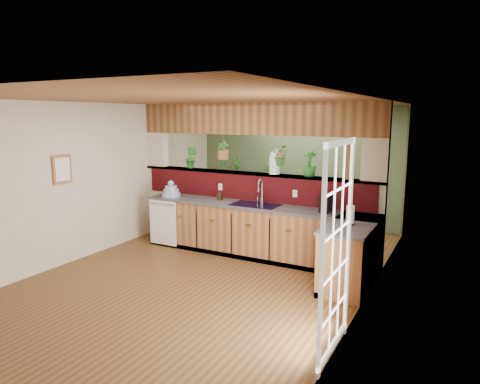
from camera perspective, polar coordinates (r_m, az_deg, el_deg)
The scene contains 28 objects.
ground at distance 6.76m, azimuth -3.64°, elevation -10.50°, with size 4.60×7.00×0.01m, color #56381A.
ceiling at distance 6.33m, azimuth -3.91°, elevation 12.10°, with size 4.60×7.00×0.01m, color brown.
wall_back at distance 9.54m, azimuth 7.44°, elevation 3.56°, with size 4.60×0.02×2.60m, color beige.
wall_left at distance 7.87m, azimuth -18.15°, elevation 1.74°, with size 0.02×7.00×2.60m, color beige.
wall_right at distance 5.57m, azimuth 16.75°, elevation -1.49°, with size 0.02×7.00×2.60m, color beige.
pass_through_partition at distance 7.58m, azimuth 1.82°, elevation 1.11°, with size 4.60×0.21×2.60m.
pass_through_ledge at distance 7.57m, azimuth 1.63°, elevation 2.47°, with size 4.60×0.21×0.04m, color brown.
header_beam at distance 7.50m, azimuth 1.67°, elevation 9.72°, with size 4.60×0.15×0.55m, color brown.
sage_backwall at distance 9.52m, azimuth 7.39°, elevation 3.55°, with size 4.55×0.02×2.55m, color #4D6142.
countertop at distance 6.99m, azimuth 5.99°, elevation -5.95°, with size 4.14×1.52×0.90m.
dishwasher at distance 7.96m, azimuth -10.25°, elevation -4.01°, with size 0.58×0.03×0.82m.
navy_sink at distance 7.23m, azimuth 2.05°, elevation -2.32°, with size 0.82×0.50×0.18m.
french_door at distance 4.41m, azimuth 12.74°, elevation -7.71°, with size 0.06×1.02×2.16m, color white.
framed_print at distance 7.29m, azimuth -22.64°, elevation 2.82°, with size 0.04×0.35×0.45m.
faucet at distance 7.30m, azimuth 2.80°, elevation 0.25°, with size 0.19×0.19×0.43m.
dish_stack at distance 8.01m, azimuth -9.18°, elevation 0.04°, with size 0.35×0.35×0.30m.
soap_dispenser at distance 7.59m, azimuth -2.72°, elevation -0.42°, with size 0.08×0.08×0.18m, color #382714.
coffee_maker at distance 6.76m, azimuth 11.36°, elevation -1.63°, with size 0.14×0.24×0.27m.
paper_towel at distance 6.08m, azimuth 14.48°, elevation -3.03°, with size 0.13×0.13×0.28m.
glass_jar at distance 7.36m, azimuth 4.64°, elevation 4.03°, with size 0.19×0.19×0.42m.
ledge_plant_left at distance 8.20m, azimuth -6.49°, elevation 4.62°, with size 0.23×0.19×0.42m, color #225E22.
ledge_plant_right at distance 7.14m, azimuth 9.26°, elevation 3.78°, with size 0.24×0.24×0.43m, color #225E22.
hanging_plant_a at distance 7.81m, azimuth -2.29°, elevation 6.24°, with size 0.23×0.20×0.54m.
hanging_plant_b at distance 7.30m, azimuth 5.44°, elevation 6.09°, with size 0.33×0.29×0.46m.
shelving_console at distance 9.76m, azimuth 2.17°, elevation -0.96°, with size 1.42×0.38×0.95m, color black.
shelf_plant_a at distance 9.88m, azimuth -0.38°, elevation 3.33°, with size 0.24×0.17×0.47m, color #225E22.
shelf_plant_b at distance 9.51m, azimuth 4.02°, elevation 3.05°, with size 0.26×0.26×0.47m, color #225E22.
floor_plant at distance 8.36m, azimuth 12.18°, elevation -3.81°, with size 0.72×0.62×0.80m, color #225E22.
Camera 1 is at (3.35, -5.36, 2.39)m, focal length 32.00 mm.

